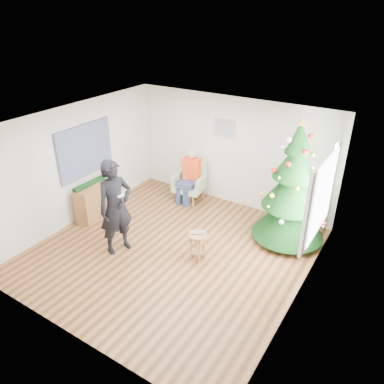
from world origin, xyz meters
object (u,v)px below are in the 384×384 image
Objects in this scene: stool at (198,246)px; console at (92,200)px; christmas_tree at (293,189)px; standing_man at (116,207)px; armchair at (190,186)px.

stool is 2.89m from console.
standing_man is at bearing -141.97° from christmas_tree.
standing_man is 1.91× the size of console.
console is (-4.10, -1.45, -0.78)m from christmas_tree.
standing_man reaches higher than console.
stool is 0.57× the size of armchair.
armchair reaches higher than stool.
christmas_tree reaches higher than stool.
console is (-1.40, 0.67, -0.55)m from standing_man.
christmas_tree is 2.62× the size of console.
stool is 0.29× the size of standing_man.
christmas_tree reaches higher than standing_man.
stool is 2.45m from armchair.
console is at bearing -136.26° from armchair.
christmas_tree is 2.66× the size of armchair.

